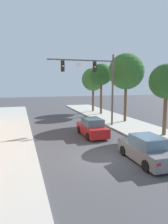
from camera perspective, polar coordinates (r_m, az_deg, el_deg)
ground_plane at (r=13.14m, az=5.88°, el=-12.89°), size 120.00×120.00×0.00m
traffic_signal_mast at (r=21.49m, az=3.13°, el=9.84°), size 7.01×0.38×7.50m
car_lead_red at (r=18.39m, az=2.27°, el=-4.41°), size 1.86×4.25×1.60m
car_following_grey at (r=13.03m, az=16.94°, el=-10.04°), size 1.89×4.26×1.60m
street_tree_nearest at (r=19.10m, az=22.00°, el=7.81°), size 3.01×3.01×6.19m
street_tree_second at (r=24.80m, az=11.65°, el=10.92°), size 4.18×4.18×7.96m
street_tree_third at (r=30.50m, az=4.85°, el=10.30°), size 3.11×3.11×7.35m
street_tree_farthest at (r=33.14m, az=2.56°, el=9.01°), size 3.64×3.64×6.94m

